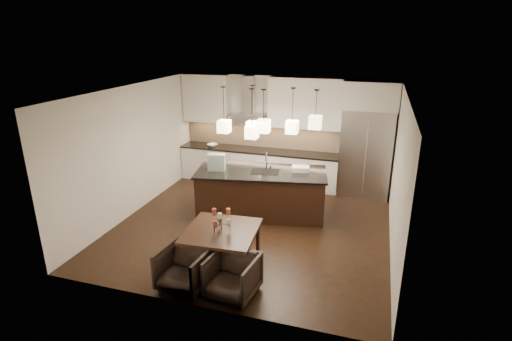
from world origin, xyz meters
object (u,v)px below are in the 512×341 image
(island_body, at_px, (261,194))
(dining_table, at_px, (222,248))
(armchair_left, at_px, (184,269))
(refrigerator, at_px, (366,153))
(armchair_right, at_px, (233,276))

(island_body, bearing_deg, dining_table, -101.32)
(dining_table, height_order, armchair_left, dining_table)
(island_body, distance_m, armchair_left, 3.00)
(refrigerator, relative_size, dining_table, 1.82)
(dining_table, bearing_deg, armchair_left, -118.82)
(island_body, bearing_deg, armchair_right, -92.45)
(armchair_right, bearing_deg, armchair_left, -168.82)
(refrigerator, bearing_deg, armchair_left, -117.56)
(island_body, bearing_deg, armchair_left, -107.62)
(dining_table, xyz_separation_m, armchair_left, (-0.34, -0.73, -0.01))
(refrigerator, xyz_separation_m, armchair_right, (-1.70, -4.71, -0.74))
(island_body, bearing_deg, refrigerator, 29.91)
(dining_table, xyz_separation_m, armchair_right, (0.44, -0.68, -0.02))
(island_body, height_order, dining_table, island_body)
(armchair_left, relative_size, armchair_right, 1.03)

